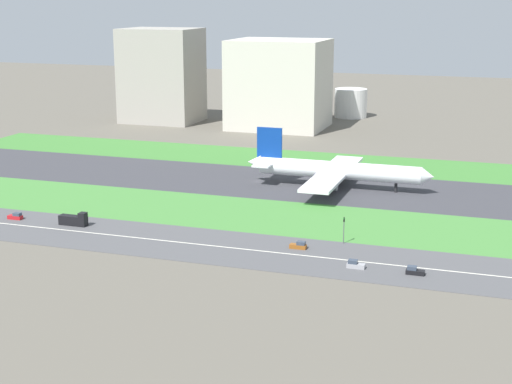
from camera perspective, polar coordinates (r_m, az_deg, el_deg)
The scene contains 17 objects.
ground_plane at distance 276.60m, azimuth 0.06°, elevation 0.75°, with size 800.00×800.00×0.00m, color #5B564C.
runway at distance 276.58m, azimuth 0.06°, elevation 0.76°, with size 280.00×46.00×0.10m, color #38383D.
grass_median_north at distance 314.81m, azimuth 2.42°, elevation 2.42°, with size 280.00×36.00×0.10m, color #3D7A33.
grass_median_south at distance 239.28m, azimuth -3.04°, elevation -1.41°, with size 280.00×36.00×0.10m, color #427F38.
highway at distance 211.11m, azimuth -6.22°, elevation -3.63°, with size 280.00×28.00×0.10m, color #4C4C4F.
highway_centerline at distance 211.10m, azimuth -6.22°, elevation -3.62°, with size 266.00×0.50×0.01m, color silver.
airliner at distance 267.90m, azimuth 5.76°, elevation 1.60°, with size 65.00×56.00×19.70m.
car_0 at distance 240.90m, azimuth -17.21°, elevation -1.72°, with size 4.40×1.80×2.00m.
truck_1 at distance 229.97m, azimuth -13.20°, elevation -2.01°, with size 8.40×2.50×4.00m.
car_2 at distance 204.12m, azimuth 3.17°, elevation -3.94°, with size 4.40×1.80×2.00m.
car_1 at distance 189.30m, azimuth 11.54°, elevation -5.70°, with size 4.40×1.80×2.00m.
car_3 at distance 191.29m, azimuth 7.28°, elevation -5.31°, with size 4.40×1.80×2.00m.
traffic_light at distance 208.27m, azimuth 6.46°, elevation -2.67°, with size 0.36×0.50×7.20m.
terminal_building at distance 410.53m, azimuth -6.93°, elevation 8.48°, with size 38.08×30.25×47.99m, color #9E998E.
hangar_building at distance 387.95m, azimuth 1.71°, elevation 7.91°, with size 45.74×38.34×43.43m, color beige.
fuel_tank_west at distance 432.07m, azimuth 3.78°, elevation 6.50°, with size 17.78×17.78×13.00m, color silver.
fuel_tank_centre at distance 426.47m, azimuth 6.96°, elevation 6.49°, with size 17.44×17.44×15.44m, color silver.
Camera 1 is at (84.88, -255.19, 64.62)m, focal length 54.55 mm.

